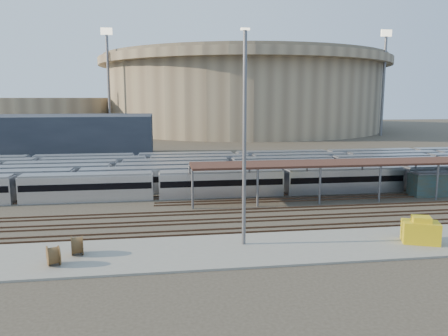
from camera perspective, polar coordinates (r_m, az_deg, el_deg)
ground at (r=56.83m, az=4.09°, el=-5.36°), size 420.00×420.00×0.00m
apron at (r=41.79m, az=1.74°, el=-10.64°), size 50.00×9.00×0.20m
subway_trains at (r=74.41m, az=1.89°, el=-0.43°), size 123.69×23.90×3.60m
inspection_shed at (r=67.55m, az=21.94°, el=0.64°), size 60.30×6.00×5.30m
empty_tracks at (r=52.10m, az=5.28°, el=-6.63°), size 170.00×9.62×0.18m
stadium at (r=197.18m, az=2.55°, el=9.88°), size 124.00×124.00×32.50m
secondary_arena at (r=190.03m, az=-23.08°, el=6.32°), size 56.00×56.00×14.00m
service_building at (r=111.51m, az=-20.25°, el=3.90°), size 42.00×20.00×10.00m
floodlight_0 at (r=164.81m, az=-14.86°, el=11.16°), size 4.00×1.00×38.40m
floodlight_2 at (r=174.26m, az=20.14°, el=10.79°), size 4.00×1.00×38.40m
floodlight_3 at (r=213.79m, az=-7.90°, el=10.88°), size 4.00×1.00×38.40m
cable_reel_west at (r=40.35m, az=-21.39°, el=-10.60°), size 1.48×1.92×1.70m
cable_reel_east at (r=42.17m, az=-18.64°, el=-9.56°), size 1.30×1.90×1.74m
yard_light_pole at (r=40.89m, az=2.68°, el=3.76°), size 0.82×0.36×20.25m
yellow_equipment at (r=47.20m, az=24.28°, el=-7.65°), size 3.91×3.20×2.11m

